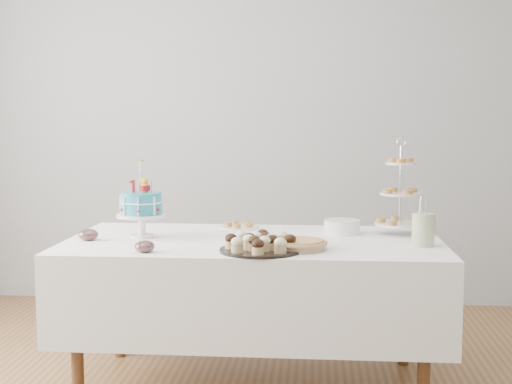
# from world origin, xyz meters

# --- Properties ---
(walls) EXTENTS (5.04, 4.04, 2.70)m
(walls) POSITION_xyz_m (0.00, 0.00, 1.35)
(walls) COLOR #9C9EA1
(walls) RESTS_ON floor
(table) EXTENTS (1.92, 1.02, 0.77)m
(table) POSITION_xyz_m (0.00, 0.30, 0.54)
(table) COLOR white
(table) RESTS_ON floor
(birthday_cake) EXTENTS (0.26, 0.26, 0.40)m
(birthday_cake) POSITION_xyz_m (-0.59, 0.31, 0.88)
(birthday_cake) COLOR white
(birthday_cake) RESTS_ON table
(cupcake_tray) EXTENTS (0.38, 0.38, 0.09)m
(cupcake_tray) POSITION_xyz_m (0.06, -0.03, 0.81)
(cupcake_tray) COLOR black
(cupcake_tray) RESTS_ON table
(pie) EXTENTS (0.29, 0.29, 0.05)m
(pie) POSITION_xyz_m (0.23, 0.04, 0.80)
(pie) COLOR tan
(pie) RESTS_ON table
(tiered_stand) EXTENTS (0.27, 0.27, 0.52)m
(tiered_stand) POSITION_xyz_m (0.77, 0.52, 0.99)
(tiered_stand) COLOR silver
(tiered_stand) RESTS_ON table
(plate_stack) EXTENTS (0.20, 0.20, 0.08)m
(plate_stack) POSITION_xyz_m (0.46, 0.51, 0.81)
(plate_stack) COLOR white
(plate_stack) RESTS_ON table
(pastry_plate) EXTENTS (0.22, 0.22, 0.03)m
(pastry_plate) POSITION_xyz_m (-0.11, 0.67, 0.78)
(pastry_plate) COLOR white
(pastry_plate) RESTS_ON table
(jam_bowl_a) EXTENTS (0.09, 0.09, 0.06)m
(jam_bowl_a) POSITION_xyz_m (-0.48, -0.09, 0.80)
(jam_bowl_a) COLOR silver
(jam_bowl_a) RESTS_ON table
(jam_bowl_b) EXTENTS (0.10, 0.10, 0.06)m
(jam_bowl_b) POSITION_xyz_m (-0.84, 0.20, 0.80)
(jam_bowl_b) COLOR silver
(jam_bowl_b) RESTS_ON table
(utensil_pitcher) EXTENTS (0.12, 0.11, 0.25)m
(utensil_pitcher) POSITION_xyz_m (0.84, 0.19, 0.86)
(utensil_pitcher) COLOR silver
(utensil_pitcher) RESTS_ON table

